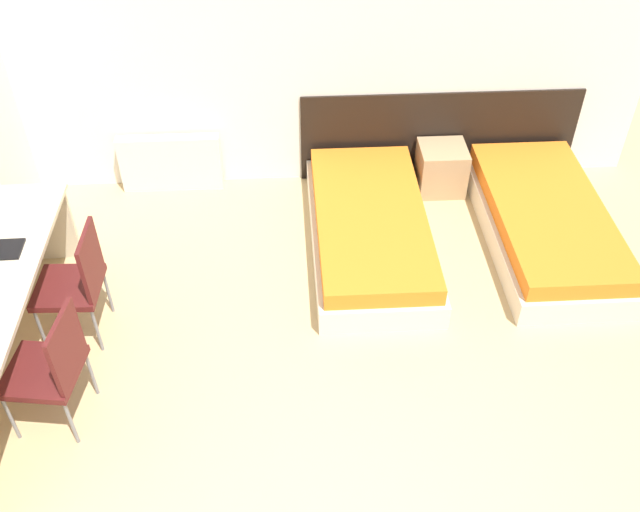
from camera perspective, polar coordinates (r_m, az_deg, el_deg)
wall_back at (r=6.35m, az=-1.00°, el=16.51°), size 6.14×0.05×2.70m
headboard_panel at (r=6.90m, az=9.50°, el=9.53°), size 2.61×0.03×0.88m
bed_near_window at (r=6.08m, az=4.03°, el=2.12°), size 0.99×2.04×0.37m
bed_near_door at (r=6.43m, az=17.60°, el=2.53°), size 0.99×2.04×0.37m
nightstand at (r=6.82m, az=9.67°, el=6.93°), size 0.43×0.41×0.45m
radiator at (r=6.85m, az=-11.85°, el=7.30°), size 0.94×0.12×0.56m
chair_near_laptop at (r=5.38m, az=-18.94°, el=-1.83°), size 0.48×0.48×0.94m
chair_near_notebook at (r=4.86m, az=-20.71°, el=-8.17°), size 0.52×0.52×0.94m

